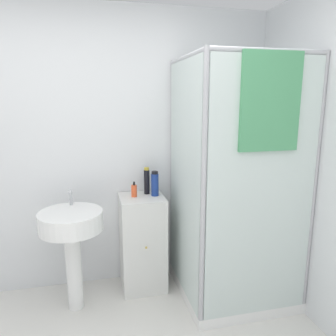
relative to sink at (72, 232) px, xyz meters
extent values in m
cube|color=silver|center=(0.15, 0.42, 0.58)|extent=(6.40, 0.06, 2.50)
cube|color=white|center=(1.36, -0.07, -0.63)|extent=(0.91, 0.91, 0.09)
cylinder|color=#B2B2B7|center=(1.80, 0.37, 0.35)|extent=(0.04, 0.04, 2.04)
cylinder|color=#B2B2B7|center=(0.92, 0.37, 0.35)|extent=(0.04, 0.04, 2.04)
cylinder|color=#B2B2B7|center=(1.80, -0.51, 0.35)|extent=(0.04, 0.04, 2.04)
cylinder|color=#B2B2B7|center=(0.92, -0.51, 0.35)|extent=(0.04, 0.04, 2.04)
cylinder|color=#B2B2B7|center=(1.36, -0.51, 1.35)|extent=(0.88, 0.04, 0.04)
cylinder|color=#B2B2B7|center=(1.36, 0.37, 1.35)|extent=(0.88, 0.04, 0.04)
cylinder|color=#B2B2B7|center=(0.92, -0.07, 1.35)|extent=(0.04, 0.88, 0.04)
cylinder|color=#B2B2B7|center=(1.80, -0.07, 1.35)|extent=(0.04, 0.88, 0.04)
cube|color=silver|center=(1.36, -0.52, 0.37)|extent=(0.84, 0.01, 1.91)
cube|color=silver|center=(0.91, -0.07, 0.37)|extent=(0.01, 0.84, 1.91)
cylinder|color=#B7BABF|center=(1.59, 0.31, 0.18)|extent=(0.02, 0.02, 1.53)
cylinder|color=#B7BABF|center=(1.59, 0.26, 0.97)|extent=(0.07, 0.07, 0.04)
cube|color=#4C9966|center=(1.37, -0.54, 1.02)|extent=(0.44, 0.03, 0.66)
cube|color=silver|center=(0.60, 0.19, -0.24)|extent=(0.39, 0.38, 0.86)
sphere|color=gold|center=(0.60, -0.01, -0.20)|extent=(0.02, 0.02, 0.02)
cylinder|color=white|center=(0.00, 0.00, -0.33)|extent=(0.13, 0.13, 0.69)
cylinder|color=white|center=(0.00, 0.00, 0.09)|extent=(0.50, 0.50, 0.15)
cylinder|color=#B7BABF|center=(0.00, 0.18, 0.23)|extent=(0.02, 0.02, 0.13)
cube|color=#B7BABF|center=(0.00, 0.14, 0.29)|extent=(0.02, 0.07, 0.02)
cylinder|color=#E5562D|center=(0.53, 0.21, 0.24)|extent=(0.05, 0.05, 0.10)
cylinder|color=black|center=(0.53, 0.21, 0.31)|extent=(0.02, 0.02, 0.02)
cube|color=black|center=(0.53, 0.20, 0.32)|extent=(0.01, 0.03, 0.01)
cylinder|color=black|center=(0.66, 0.28, 0.30)|extent=(0.05, 0.05, 0.22)
cylinder|color=gold|center=(0.66, 0.28, 0.42)|extent=(0.04, 0.04, 0.02)
cylinder|color=navy|center=(0.72, 0.20, 0.29)|extent=(0.07, 0.07, 0.20)
cylinder|color=black|center=(0.72, 0.20, 0.40)|extent=(0.06, 0.06, 0.02)
camera|label=1|loc=(0.18, -2.55, 1.05)|focal=35.00mm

